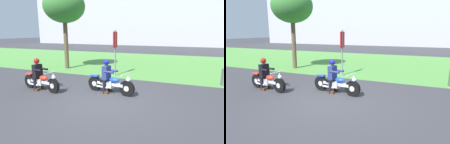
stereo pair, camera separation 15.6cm
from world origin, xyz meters
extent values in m
plane|color=#38383D|center=(0.00, 0.00, 0.00)|extent=(120.00, 120.00, 0.00)
cube|color=#549342|center=(0.00, 9.47, 0.00)|extent=(60.00, 12.00, 0.01)
cube|color=silver|center=(1.49, 32.38, 7.50)|extent=(60.13, 8.00, 15.00)
cylinder|color=black|center=(0.58, 0.85, 0.31)|extent=(0.64, 0.21, 0.63)
cylinder|color=silver|center=(0.58, 0.85, 0.31)|extent=(0.24, 0.17, 0.22)
cylinder|color=black|center=(-0.92, 1.08, 0.31)|extent=(0.64, 0.21, 0.63)
cylinder|color=silver|center=(-0.92, 1.08, 0.31)|extent=(0.24, 0.17, 0.22)
cube|color=silver|center=(-0.17, 0.96, 0.39)|extent=(1.22, 0.32, 0.12)
cube|color=silver|center=(-0.22, 0.97, 0.37)|extent=(0.35, 0.29, 0.28)
ellipsoid|color=#1E47B2|center=(0.01, 0.94, 0.57)|extent=(0.47, 0.30, 0.22)
cube|color=black|center=(-0.39, 1.00, 0.49)|extent=(0.47, 0.30, 0.10)
cube|color=#1E47B2|center=(-0.92, 1.08, 0.66)|extent=(0.39, 0.25, 0.06)
cylinder|color=silver|center=(0.53, 0.86, 0.56)|extent=(0.26, 0.09, 0.53)
cylinder|color=silver|center=(0.49, 0.86, 0.85)|extent=(0.13, 0.66, 0.04)
sphere|color=white|center=(0.64, 0.84, 0.67)|extent=(0.16, 0.16, 0.16)
cylinder|color=silver|center=(-0.49, 0.87, 0.25)|extent=(0.56, 0.16, 0.08)
cylinder|color=black|center=(-0.32, 1.17, 0.28)|extent=(0.12, 0.12, 0.56)
cube|color=#593319|center=(-0.26, 1.16, 0.05)|extent=(0.25, 0.13, 0.10)
cylinder|color=black|center=(-0.37, 0.81, 0.28)|extent=(0.12, 0.12, 0.56)
cube|color=#593319|center=(-0.31, 0.80, 0.05)|extent=(0.25, 0.13, 0.10)
cube|color=navy|center=(-0.35, 0.99, 0.84)|extent=(0.27, 0.41, 0.56)
cylinder|color=navy|center=(-0.10, 1.13, 0.92)|extent=(0.43, 0.15, 0.09)
cylinder|color=navy|center=(-0.15, 0.79, 0.92)|extent=(0.43, 0.15, 0.09)
sphere|color=tan|center=(-0.35, 0.99, 1.24)|extent=(0.20, 0.20, 0.20)
sphere|color=navy|center=(-0.35, 0.99, 1.27)|extent=(0.24, 0.24, 0.24)
cylinder|color=black|center=(-2.37, 0.11, 0.31)|extent=(0.63, 0.21, 0.62)
cylinder|color=silver|center=(-2.37, 0.11, 0.31)|extent=(0.23, 0.17, 0.22)
cylinder|color=black|center=(-3.80, 0.33, 0.31)|extent=(0.63, 0.21, 0.62)
cylinder|color=silver|center=(-3.80, 0.33, 0.31)|extent=(0.23, 0.17, 0.22)
cube|color=silver|center=(-3.09, 0.22, 0.39)|extent=(1.17, 0.31, 0.12)
cube|color=silver|center=(-3.13, 0.23, 0.37)|extent=(0.35, 0.29, 0.28)
ellipsoid|color=red|center=(-2.91, 0.19, 0.57)|extent=(0.47, 0.30, 0.22)
cube|color=black|center=(-3.30, 0.25, 0.49)|extent=(0.47, 0.30, 0.10)
cube|color=red|center=(-3.80, 0.33, 0.65)|extent=(0.39, 0.25, 0.06)
cylinder|color=silver|center=(-2.42, 0.12, 0.56)|extent=(0.26, 0.09, 0.53)
cylinder|color=silver|center=(-2.47, 0.13, 0.85)|extent=(0.13, 0.66, 0.04)
sphere|color=white|center=(-2.31, 0.10, 0.67)|extent=(0.16, 0.16, 0.16)
cylinder|color=silver|center=(-3.40, 0.13, 0.25)|extent=(0.56, 0.16, 0.08)
cylinder|color=black|center=(-3.24, 0.43, 0.28)|extent=(0.12, 0.12, 0.56)
cube|color=#593319|center=(-3.18, 0.42, 0.05)|extent=(0.25, 0.13, 0.10)
cylinder|color=black|center=(-3.29, 0.07, 0.28)|extent=(0.12, 0.12, 0.56)
cube|color=#593319|center=(-3.23, 0.06, 0.05)|extent=(0.25, 0.13, 0.10)
cube|color=black|center=(-3.26, 0.25, 0.84)|extent=(0.27, 0.41, 0.56)
cylinder|color=black|center=(-3.02, 0.38, 0.92)|extent=(0.43, 0.15, 0.09)
cylinder|color=black|center=(-3.07, 0.05, 0.92)|extent=(0.43, 0.15, 0.09)
sphere|color=tan|center=(-3.26, 0.25, 1.24)|extent=(0.20, 0.20, 0.20)
sphere|color=#B21919|center=(-3.26, 0.25, 1.27)|extent=(0.24, 0.24, 0.24)
cylinder|color=brown|center=(-5.00, 4.89, 1.59)|extent=(0.28, 0.28, 3.18)
ellipsoid|color=#387A33|center=(-5.00, 4.89, 4.13)|extent=(2.71, 2.71, 2.17)
cylinder|color=gray|center=(-1.14, 4.08, 1.30)|extent=(0.08, 0.08, 2.60)
cube|color=red|center=(-1.14, 4.08, 2.05)|extent=(0.04, 0.60, 0.90)
camera|label=1|loc=(2.67, -5.97, 2.48)|focal=30.34mm
camera|label=2|loc=(2.81, -5.91, 2.48)|focal=30.34mm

